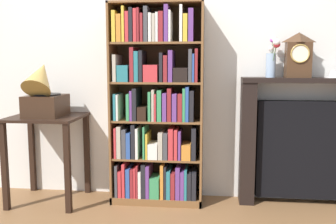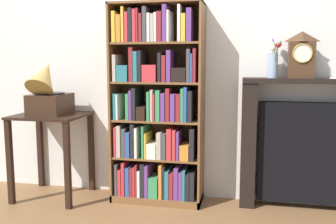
{
  "view_description": "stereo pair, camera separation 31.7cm",
  "coord_description": "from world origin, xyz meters",
  "px_view_note": "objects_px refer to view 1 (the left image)",
  "views": [
    {
      "loc": [
        0.44,
        -2.99,
        1.21
      ],
      "look_at": [
        0.09,
        0.14,
        0.78
      ],
      "focal_mm": 40.23,
      "sensor_mm": 36.0,
      "label": 1
    },
    {
      "loc": [
        0.75,
        -2.94,
        1.21
      ],
      "look_at": [
        0.09,
        0.14,
        0.78
      ],
      "focal_mm": 40.23,
      "sensor_mm": 36.0,
      "label": 2
    }
  ],
  "objects_px": {
    "mantel_clock": "(298,55)",
    "flower_vase": "(272,58)",
    "bookshelf": "(156,113)",
    "teacup_with_saucer": "(334,75)",
    "side_table_left": "(47,136)",
    "gramophone": "(43,93)",
    "fireplace_mantel": "(300,143)"
  },
  "relations": [
    {
      "from": "mantel_clock",
      "to": "flower_vase",
      "type": "height_order",
      "value": "mantel_clock"
    },
    {
      "from": "gramophone",
      "to": "mantel_clock",
      "type": "height_order",
      "value": "mantel_clock"
    },
    {
      "from": "mantel_clock",
      "to": "teacup_with_saucer",
      "type": "relative_size",
      "value": 2.55
    },
    {
      "from": "side_table_left",
      "to": "fireplace_mantel",
      "type": "relative_size",
      "value": 0.7
    },
    {
      "from": "bookshelf",
      "to": "side_table_left",
      "type": "distance_m",
      "value": 0.95
    },
    {
      "from": "side_table_left",
      "to": "gramophone",
      "type": "height_order",
      "value": "gramophone"
    },
    {
      "from": "side_table_left",
      "to": "teacup_with_saucer",
      "type": "height_order",
      "value": "teacup_with_saucer"
    },
    {
      "from": "fireplace_mantel",
      "to": "mantel_clock",
      "type": "xyz_separation_m",
      "value": [
        -0.05,
        -0.02,
        0.73
      ]
    },
    {
      "from": "side_table_left",
      "to": "fireplace_mantel",
      "type": "xyz_separation_m",
      "value": [
        2.14,
        0.18,
        -0.04
      ]
    },
    {
      "from": "mantel_clock",
      "to": "flower_vase",
      "type": "bearing_deg",
      "value": -178.03
    },
    {
      "from": "fireplace_mantel",
      "to": "flower_vase",
      "type": "distance_m",
      "value": 0.75
    },
    {
      "from": "mantel_clock",
      "to": "fireplace_mantel",
      "type": "bearing_deg",
      "value": 20.26
    },
    {
      "from": "side_table_left",
      "to": "flower_vase",
      "type": "height_order",
      "value": "flower_vase"
    },
    {
      "from": "side_table_left",
      "to": "flower_vase",
      "type": "bearing_deg",
      "value": 4.64
    },
    {
      "from": "mantel_clock",
      "to": "side_table_left",
      "type": "bearing_deg",
      "value": -175.62
    },
    {
      "from": "side_table_left",
      "to": "fireplace_mantel",
      "type": "distance_m",
      "value": 2.14
    },
    {
      "from": "bookshelf",
      "to": "flower_vase",
      "type": "bearing_deg",
      "value": 3.24
    },
    {
      "from": "side_table_left",
      "to": "mantel_clock",
      "type": "xyz_separation_m",
      "value": [
        2.08,
        0.16,
        0.69
      ]
    },
    {
      "from": "mantel_clock",
      "to": "flower_vase",
      "type": "relative_size",
      "value": 1.08
    },
    {
      "from": "side_table_left",
      "to": "teacup_with_saucer",
      "type": "relative_size",
      "value": 5.25
    },
    {
      "from": "bookshelf",
      "to": "teacup_with_saucer",
      "type": "bearing_deg",
      "value": 2.53
    },
    {
      "from": "side_table_left",
      "to": "teacup_with_saucer",
      "type": "distance_m",
      "value": 2.43
    },
    {
      "from": "teacup_with_saucer",
      "to": "mantel_clock",
      "type": "bearing_deg",
      "value": -179.44
    },
    {
      "from": "flower_vase",
      "to": "teacup_with_saucer",
      "type": "distance_m",
      "value": 0.51
    },
    {
      "from": "fireplace_mantel",
      "to": "mantel_clock",
      "type": "height_order",
      "value": "mantel_clock"
    },
    {
      "from": "bookshelf",
      "to": "side_table_left",
      "type": "height_order",
      "value": "bookshelf"
    },
    {
      "from": "side_table_left",
      "to": "gramophone",
      "type": "distance_m",
      "value": 0.38
    },
    {
      "from": "gramophone",
      "to": "flower_vase",
      "type": "relative_size",
      "value": 1.52
    },
    {
      "from": "gramophone",
      "to": "fireplace_mantel",
      "type": "distance_m",
      "value": 2.19
    },
    {
      "from": "bookshelf",
      "to": "flower_vase",
      "type": "xyz_separation_m",
      "value": [
        0.95,
        0.05,
        0.46
      ]
    },
    {
      "from": "side_table_left",
      "to": "gramophone",
      "type": "bearing_deg",
      "value": -90.0
    },
    {
      "from": "gramophone",
      "to": "side_table_left",
      "type": "bearing_deg",
      "value": 90.0
    }
  ]
}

